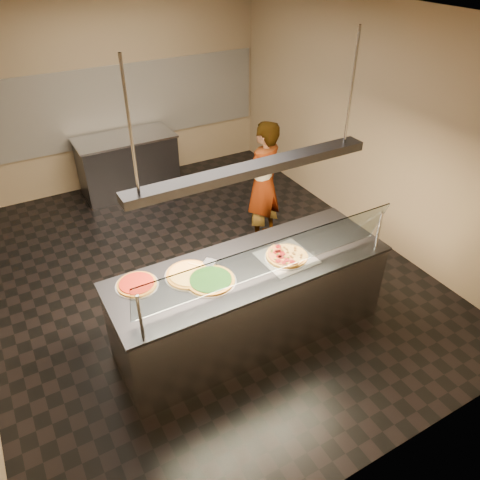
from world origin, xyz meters
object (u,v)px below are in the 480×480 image
perforated_tray (286,257)px  heat_lamp_housing (252,169)px  serving_counter (250,301)px  pizza_spinach (210,280)px  sneeze_guard (271,258)px  worker (263,184)px  pizza_cheese (189,274)px  pizza_spatula (201,264)px  pizza_tomato (137,284)px  prep_table (128,164)px  half_pizza_pepperoni (278,258)px  half_pizza_sausage (295,253)px

perforated_tray → heat_lamp_housing: size_ratio=0.22×
serving_counter → pizza_spinach: (-0.45, -0.03, 0.48)m
sneeze_guard → pizza_spinach: sneeze_guard is taller
worker → heat_lamp_housing: bearing=33.8°
pizza_cheese → serving_counter: bearing=-13.8°
serving_counter → pizza_spatula: size_ratio=10.13×
sneeze_guard → pizza_tomato: bearing=151.0°
pizza_spinach → pizza_cheese: (-0.14, 0.18, -0.00)m
prep_table → worker: size_ratio=0.90×
serving_counter → heat_lamp_housing: size_ratio=1.22×
serving_counter → pizza_spinach: bearing=-175.8°
pizza_spinach → worker: bearing=45.2°
sneeze_guard → worker: bearing=59.8°
pizza_cheese → pizza_tomato: size_ratio=1.18×
serving_counter → pizza_cheese: pizza_cheese is taller
pizza_cheese → half_pizza_pepperoni: bearing=-14.4°
half_pizza_pepperoni → half_pizza_sausage: 0.20m
perforated_tray → worker: size_ratio=0.30×
pizza_spinach → pizza_tomato: bearing=155.3°
pizza_cheese → prep_table: 3.71m
pizza_tomato → pizza_spatula: 0.64m
half_pizza_sausage → pizza_cheese: 1.08m
pizza_spinach → pizza_cheese: 0.22m
perforated_tray → prep_table: (-0.41, 3.86, -0.47)m
pizza_tomato → worker: size_ratio=0.23×
perforated_tray → pizza_tomato: bearing=167.3°
pizza_cheese → heat_lamp_housing: 1.17m
serving_counter → pizza_cheese: (-0.59, 0.14, 0.48)m
sneeze_guard → prep_table: sneeze_guard is taller
prep_table → serving_counter: bearing=-89.3°
perforated_tray → worker: worker is taller
pizza_spatula → heat_lamp_housing: size_ratio=0.12×
pizza_cheese → heat_lamp_housing: bearing=-13.8°
perforated_tray → sneeze_guard: bearing=-143.8°
half_pizza_sausage → pizza_tomato: half_pizza_sausage is taller
pizza_spinach → pizza_cheese: bearing=127.1°
pizza_spinach → pizza_tomato: size_ratio=1.22×
perforated_tray → pizza_tomato: 1.47m
half_pizza_pepperoni → prep_table: size_ratio=0.27×
pizza_spinach → pizza_tomato: (-0.61, 0.28, -0.00)m
pizza_cheese → pizza_spatula: 0.17m
pizza_spatula → heat_lamp_housing: (0.43, -0.21, 0.99)m
half_pizza_pepperoni → pizza_cheese: bearing=165.6°
heat_lamp_housing → worker: bearing=54.5°
sneeze_guard → worker: size_ratio=1.51×
sneeze_guard → half_pizza_sausage: size_ratio=6.16×
pizza_cheese → heat_lamp_housing: size_ratio=0.20×
pizza_cheese → pizza_spatula: size_ratio=1.67×
worker → heat_lamp_housing: heat_lamp_housing is taller
perforated_tray → half_pizza_sausage: (0.10, -0.00, 0.02)m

